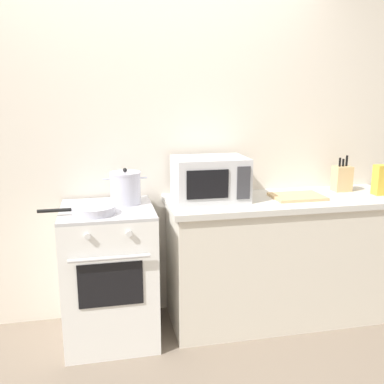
{
  "coord_description": "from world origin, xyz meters",
  "views": [
    {
      "loc": [
        -0.38,
        -2.19,
        1.66
      ],
      "look_at": [
        0.22,
        0.6,
        1.0
      ],
      "focal_mm": 40.79,
      "sensor_mm": 36.0,
      "label": 1
    }
  ],
  "objects_px": {
    "microwave": "(210,179)",
    "pasta_box": "(380,180)",
    "knife_block": "(342,178)",
    "stove": "(110,274)",
    "frying_pan": "(93,210)",
    "cutting_board": "(297,197)",
    "stock_pot": "(126,188)"
  },
  "relations": [
    {
      "from": "frying_pan",
      "to": "microwave",
      "type": "distance_m",
      "value": 0.83
    },
    {
      "from": "cutting_board",
      "to": "pasta_box",
      "type": "height_order",
      "value": "pasta_box"
    },
    {
      "from": "stock_pot",
      "to": "knife_block",
      "type": "xyz_separation_m",
      "value": [
        1.63,
        0.04,
        -0.01
      ]
    },
    {
      "from": "pasta_box",
      "to": "stock_pot",
      "type": "bearing_deg",
      "value": 176.02
    },
    {
      "from": "stove",
      "to": "pasta_box",
      "type": "bearing_deg",
      "value": -0.84
    },
    {
      "from": "frying_pan",
      "to": "pasta_box",
      "type": "bearing_deg",
      "value": 2.62
    },
    {
      "from": "frying_pan",
      "to": "knife_block",
      "type": "bearing_deg",
      "value": 8.12
    },
    {
      "from": "cutting_board",
      "to": "pasta_box",
      "type": "bearing_deg",
      "value": -2.74
    },
    {
      "from": "cutting_board",
      "to": "knife_block",
      "type": "relative_size",
      "value": 1.33
    },
    {
      "from": "microwave",
      "to": "stove",
      "type": "bearing_deg",
      "value": -173.63
    },
    {
      "from": "microwave",
      "to": "cutting_board",
      "type": "relative_size",
      "value": 1.39
    },
    {
      "from": "stock_pot",
      "to": "knife_block",
      "type": "relative_size",
      "value": 1.08
    },
    {
      "from": "stove",
      "to": "microwave",
      "type": "relative_size",
      "value": 1.84
    },
    {
      "from": "stock_pot",
      "to": "microwave",
      "type": "xyz_separation_m",
      "value": [
        0.58,
        -0.02,
        0.04
      ]
    },
    {
      "from": "stock_pot",
      "to": "cutting_board",
      "type": "height_order",
      "value": "stock_pot"
    },
    {
      "from": "stock_pot",
      "to": "pasta_box",
      "type": "bearing_deg",
      "value": -3.98
    },
    {
      "from": "cutting_board",
      "to": "knife_block",
      "type": "bearing_deg",
      "value": 18.21
    },
    {
      "from": "cutting_board",
      "to": "knife_block",
      "type": "distance_m",
      "value": 0.46
    },
    {
      "from": "microwave",
      "to": "pasta_box",
      "type": "xyz_separation_m",
      "value": [
        1.25,
        -0.11,
        -0.04
      ]
    },
    {
      "from": "stock_pot",
      "to": "pasta_box",
      "type": "height_order",
      "value": "stock_pot"
    },
    {
      "from": "stock_pot",
      "to": "cutting_board",
      "type": "bearing_deg",
      "value": -4.63
    },
    {
      "from": "knife_block",
      "to": "pasta_box",
      "type": "xyz_separation_m",
      "value": [
        0.2,
        -0.17,
        0.01
      ]
    },
    {
      "from": "stove",
      "to": "pasta_box",
      "type": "relative_size",
      "value": 4.18
    },
    {
      "from": "stove",
      "to": "knife_block",
      "type": "distance_m",
      "value": 1.85
    },
    {
      "from": "frying_pan",
      "to": "pasta_box",
      "type": "height_order",
      "value": "pasta_box"
    },
    {
      "from": "pasta_box",
      "to": "cutting_board",
      "type": "bearing_deg",
      "value": 177.26
    },
    {
      "from": "knife_block",
      "to": "cutting_board",
      "type": "bearing_deg",
      "value": -161.79
    },
    {
      "from": "knife_block",
      "to": "pasta_box",
      "type": "bearing_deg",
      "value": -40.13
    },
    {
      "from": "pasta_box",
      "to": "stove",
      "type": "bearing_deg",
      "value": 179.16
    },
    {
      "from": "frying_pan",
      "to": "cutting_board",
      "type": "relative_size",
      "value": 1.3
    },
    {
      "from": "stock_pot",
      "to": "frying_pan",
      "type": "relative_size",
      "value": 0.63
    },
    {
      "from": "cutting_board",
      "to": "knife_block",
      "type": "height_order",
      "value": "knife_block"
    }
  ]
}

